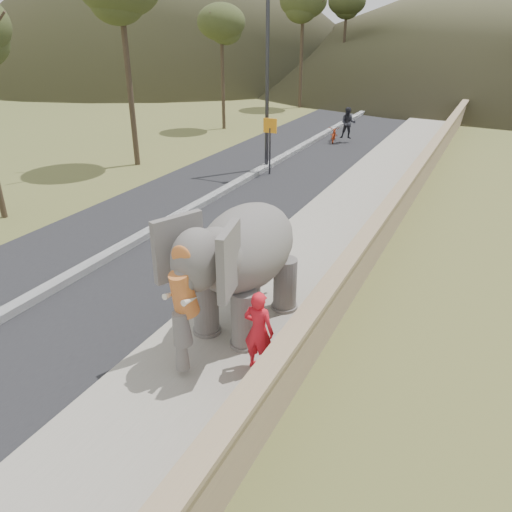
{
  "coord_description": "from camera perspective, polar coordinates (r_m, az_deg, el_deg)",
  "views": [
    {
      "loc": [
        4.23,
        -4.42,
        6.03
      ],
      "look_at": [
        0.2,
        3.85,
        1.7
      ],
      "focal_mm": 35.0,
      "sensor_mm": 36.0,
      "label": 1
    }
  ],
  "objects": [
    {
      "name": "walkway",
      "position": [
        16.17,
        8.96,
        3.27
      ],
      "size": [
        3.0,
        120.0,
        0.15
      ],
      "primitive_type": "cube",
      "color": "#9E9687",
      "rests_on": "ground"
    },
    {
      "name": "motorcyclist",
      "position": [
        28.39,
        9.7,
        14.16
      ],
      "size": [
        1.67,
        1.74,
        1.9
      ],
      "color": "maroon",
      "rests_on": "ground"
    },
    {
      "name": "signboard",
      "position": [
        21.6,
        1.61,
        13.48
      ],
      "size": [
        0.6,
        0.08,
        2.4
      ],
      "color": "#2D2D33",
      "rests_on": "ground"
    },
    {
      "name": "trees",
      "position": [
        34.36,
        20.88,
        20.34
      ],
      "size": [
        49.07,
        44.29,
        9.36
      ],
      "color": "#473828",
      "rests_on": "ground"
    },
    {
      "name": "ground",
      "position": [
        8.59,
        -13.38,
        -20.25
      ],
      "size": [
        160.0,
        160.0,
        0.0
      ],
      "primitive_type": "plane",
      "color": "olive",
      "rests_on": "ground"
    },
    {
      "name": "elephant_and_man",
      "position": [
        10.29,
        -1.04,
        -0.97
      ],
      "size": [
        2.35,
        3.89,
        2.71
      ],
      "color": "slate",
      "rests_on": "ground"
    },
    {
      "name": "lamppost",
      "position": [
        21.94,
        2.11,
        22.17
      ],
      "size": [
        1.76,
        0.36,
        8.0
      ],
      "color": "#2E2E33",
      "rests_on": "ground"
    },
    {
      "name": "road",
      "position": [
        18.15,
        -6.29,
        5.7
      ],
      "size": [
        7.0,
        120.0,
        0.03
      ],
      "primitive_type": "cube",
      "color": "black",
      "rests_on": "ground"
    },
    {
      "name": "median",
      "position": [
        18.12,
        -6.31,
        5.98
      ],
      "size": [
        0.35,
        120.0,
        0.22
      ],
      "primitive_type": "cube",
      "color": "black",
      "rests_on": "ground"
    },
    {
      "name": "parapet",
      "position": [
        15.64,
        14.84,
        3.83
      ],
      "size": [
        0.3,
        120.0,
        1.1
      ],
      "primitive_type": "cube",
      "color": "tan",
      "rests_on": "ground"
    }
  ]
}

